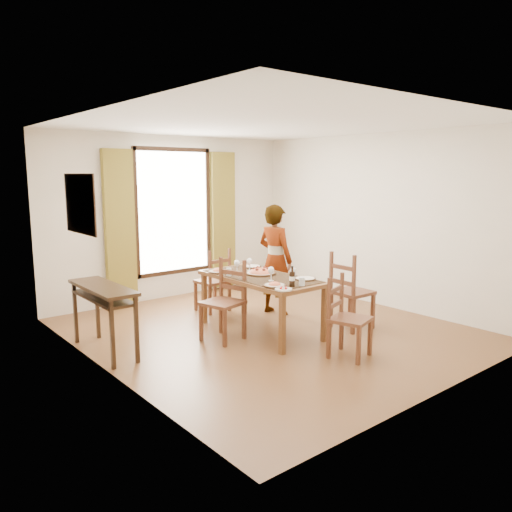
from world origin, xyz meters
TOP-DOWN VIEW (x-y plane):
  - ground at (0.00, 0.00)m, footprint 5.00×5.00m
  - room_shell at (-0.00, 0.13)m, footprint 4.60×5.10m
  - console_table at (-2.03, 0.60)m, footprint 0.38×1.20m
  - dining_table at (-0.12, 0.03)m, footprint 0.83×1.74m
  - chair_west at (-0.67, 0.09)m, footprint 0.54×0.54m
  - chair_north at (-0.03, 1.26)m, footprint 0.45×0.45m
  - chair_south at (0.06, -1.29)m, footprint 0.52×0.52m
  - chair_east at (0.90, -0.62)m, footprint 0.47×0.47m
  - man at (0.62, 0.58)m, footprint 0.70×0.55m
  - plate_sw at (-0.38, -0.53)m, footprint 0.27×0.27m
  - plate_se at (0.17, -0.49)m, footprint 0.27×0.27m
  - plate_nw at (-0.41, 0.59)m, footprint 0.27×0.27m
  - plate_ne at (0.18, 0.59)m, footprint 0.27×0.27m
  - pasta_platter at (-0.05, 0.12)m, footprint 0.40×0.40m
  - caprese_plate at (-0.43, -0.75)m, footprint 0.20×0.20m
  - wine_glass_a at (-0.22, -0.29)m, footprint 0.08×0.08m
  - wine_glass_b at (-0.03, 0.38)m, footprint 0.08×0.08m
  - wine_glass_c at (-0.25, 0.38)m, footprint 0.08×0.08m
  - tumbler_a at (0.21, -0.23)m, footprint 0.07×0.07m
  - tumbler_b at (-0.43, 0.32)m, footprint 0.07×0.07m
  - tumbler_c at (-0.11, -0.72)m, footprint 0.07×0.07m
  - wine_bottle at (-0.24, -0.69)m, footprint 0.07×0.07m

SIDE VIEW (x-z plane):
  - ground at x=0.00m, z-range 0.00..0.00m
  - chair_south at x=0.06m, z-range -0.03..0.90m
  - chair_north at x=-0.03m, z-range -0.03..0.93m
  - chair_west at x=-0.67m, z-range -0.04..0.98m
  - chair_east at x=0.90m, z-range -0.04..1.01m
  - console_table at x=-2.03m, z-range 0.28..1.08m
  - dining_table at x=-0.12m, z-range 0.31..1.06m
  - caprese_plate at x=-0.43m, z-range 0.76..0.80m
  - plate_sw at x=-0.38m, z-range 0.76..0.81m
  - plate_se at x=0.17m, z-range 0.76..0.81m
  - plate_nw at x=-0.41m, z-range 0.76..0.81m
  - plate_ne at x=0.18m, z-range 0.76..0.81m
  - pasta_platter at x=-0.05m, z-range 0.76..0.86m
  - tumbler_a at x=0.21m, z-range 0.76..0.86m
  - tumbler_b at x=-0.43m, z-range 0.76..0.86m
  - tumbler_c at x=-0.11m, z-range 0.76..0.86m
  - man at x=0.62m, z-range 0.00..1.64m
  - wine_glass_a at x=-0.22m, z-range 0.76..0.94m
  - wine_glass_b at x=-0.03m, z-range 0.76..0.94m
  - wine_glass_c at x=-0.25m, z-range 0.76..0.94m
  - wine_bottle at x=-0.24m, z-range 0.76..1.00m
  - room_shell at x=0.00m, z-range 0.17..2.91m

